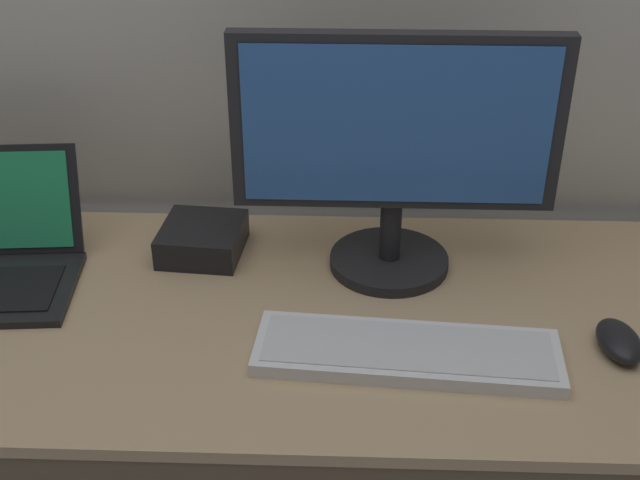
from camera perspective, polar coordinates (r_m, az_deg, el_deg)
The scene contains 5 objects.
desk at distance 1.54m, azimuth -3.09°, elevation -12.55°, with size 1.88×0.66×0.77m.
external_monitor at distance 1.39m, azimuth 5.22°, elevation 6.37°, with size 0.55×0.22×0.44m.
wired_keyboard at distance 1.29m, azimuth 6.03°, elevation -7.73°, with size 0.48×0.18×0.03m.
computer_mouse at distance 1.38m, azimuth 19.98°, elevation -6.58°, with size 0.07×0.11×0.04m, color black.
external_drive_box at distance 1.56m, azimuth -8.13°, elevation 0.07°, with size 0.15×0.15×0.06m, color black.
Camera 1 is at (0.12, -1.13, 1.58)m, focal length 46.28 mm.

